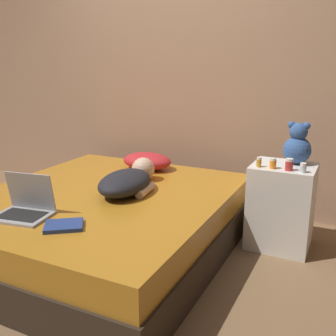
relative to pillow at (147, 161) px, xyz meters
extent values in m
plane|color=brown|center=(0.04, -0.73, -0.52)|extent=(12.00, 12.00, 0.00)
cube|color=tan|center=(0.04, 0.54, 0.78)|extent=(8.00, 0.06, 2.60)
cube|color=#2D2319|center=(0.04, -0.73, -0.39)|extent=(1.74, 1.96, 0.26)
cube|color=#B2721E|center=(0.04, -0.73, -0.17)|extent=(1.71, 1.92, 0.19)
cube|color=silver|center=(1.19, -0.07, -0.20)|extent=(0.45, 0.42, 0.64)
ellipsoid|color=red|center=(0.00, 0.00, 0.00)|extent=(0.45, 0.31, 0.15)
ellipsoid|color=black|center=(0.18, -0.65, 0.01)|extent=(0.39, 0.57, 0.16)
sphere|color=#DBAD8E|center=(0.14, -0.31, 0.02)|extent=(0.18, 0.18, 0.18)
cylinder|color=#DBAD8E|center=(0.32, -0.61, -0.04)|extent=(0.09, 0.25, 0.06)
cube|color=#9E9EA3|center=(-0.15, -1.32, -0.06)|extent=(0.37, 0.30, 0.02)
cube|color=black|center=(-0.15, -1.32, -0.06)|extent=(0.30, 0.22, 0.00)
cube|color=#9E9EA3|center=(-0.17, -1.22, 0.07)|extent=(0.33, 0.10, 0.24)
cube|color=black|center=(-0.17, -1.22, 0.07)|extent=(0.30, 0.09, 0.21)
sphere|color=#335693|center=(1.26, 0.02, 0.22)|extent=(0.20, 0.20, 0.20)
sphere|color=#335693|center=(1.26, 0.02, 0.36)|extent=(0.13, 0.13, 0.13)
sphere|color=#335693|center=(1.21, 0.02, 0.41)|extent=(0.05, 0.05, 0.05)
sphere|color=#335693|center=(1.31, 0.02, 0.41)|extent=(0.05, 0.05, 0.05)
cylinder|color=gold|center=(1.04, -0.20, 0.15)|extent=(0.04, 0.04, 0.06)
cylinder|color=white|center=(1.04, -0.20, 0.18)|extent=(0.03, 0.03, 0.02)
cylinder|color=orange|center=(1.14, -0.20, 0.15)|extent=(0.05, 0.05, 0.06)
cylinder|color=white|center=(1.14, -0.20, 0.19)|extent=(0.04, 0.04, 0.02)
cylinder|color=silver|center=(1.34, -0.21, 0.14)|extent=(0.05, 0.05, 0.05)
cylinder|color=white|center=(1.34, -0.21, 0.18)|extent=(0.04, 0.04, 0.01)
cylinder|color=#B72D2D|center=(1.25, -0.20, 0.15)|extent=(0.05, 0.05, 0.07)
cylinder|color=white|center=(1.25, -0.20, 0.19)|extent=(0.05, 0.05, 0.02)
cube|color=navy|center=(0.18, -1.33, -0.06)|extent=(0.27, 0.26, 0.02)
camera|label=1|loc=(1.64, -2.95, 0.86)|focal=42.00mm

